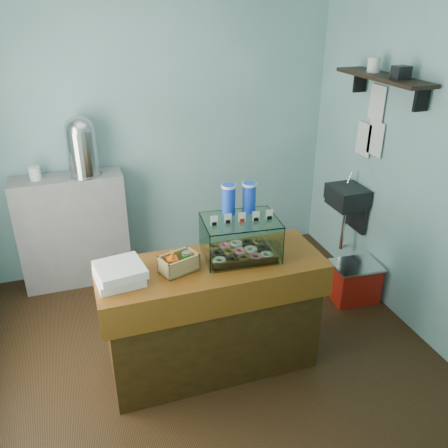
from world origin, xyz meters
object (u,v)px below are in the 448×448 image
object	(u,v)px
display_case	(240,234)
counter	(212,316)
red_cooler	(354,282)
coffee_urn	(81,145)

from	to	relation	value
display_case	counter	bearing A→B (deg)	-156.91
display_case	red_cooler	bearing A→B (deg)	20.02
counter	red_cooler	distance (m)	1.59
red_cooler	counter	bearing A→B (deg)	-160.08
coffee_urn	red_cooler	xyz separation A→B (m)	(2.23, -1.14, -1.20)
display_case	red_cooler	size ratio (longest dim) A/B	1.24
display_case	coffee_urn	distance (m)	1.80
counter	coffee_urn	size ratio (longest dim) A/B	2.93
counter	red_cooler	world-z (taller)	counter
coffee_urn	red_cooler	world-z (taller)	coffee_urn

